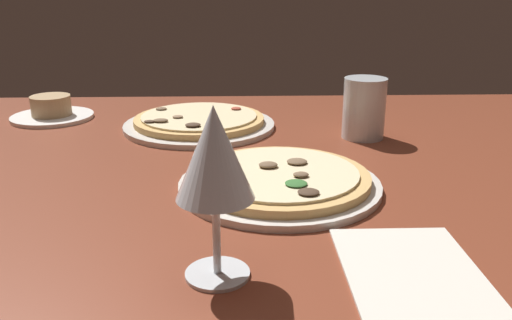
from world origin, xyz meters
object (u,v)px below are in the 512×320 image
pizza_side (197,122)px  wine_glass_far (210,158)px  ramekin_on_saucer (50,111)px  water_glass (361,112)px  pizza_main (277,180)px  paper_menu (408,273)px

pizza_side → wine_glass_far: wine_glass_far is taller
ramekin_on_saucer → water_glass: size_ratio=1.52×
pizza_main → paper_menu: pizza_main is taller
pizza_main → paper_menu: bearing=-63.5°
pizza_main → water_glass: bearing=55.1°
wine_glass_far → paper_menu: bearing=-0.9°
ramekin_on_saucer → water_glass: 64.91cm
paper_menu → pizza_side: bearing=114.3°
pizza_main → paper_menu: (11.73, -23.50, -1.06)cm
wine_glass_far → water_glass: wine_glass_far is taller
pizza_main → wine_glass_far: (-7.98, -23.20, 11.26)cm
ramekin_on_saucer → paper_menu: bearing=-48.4°
wine_glass_far → water_glass: bearing=62.2°
wine_glass_far → paper_menu: (19.71, -0.30, -12.32)cm
wine_glass_far → paper_menu: size_ratio=0.91×
ramekin_on_saucer → wine_glass_far: size_ratio=0.97×
pizza_main → ramekin_on_saucer: 61.17cm
pizza_side → paper_menu: size_ratio=1.54×
pizza_main → water_glass: (17.41, 25.00, 3.61)cm
pizza_side → paper_menu: pizza_side is taller
pizza_side → water_glass: size_ratio=2.68×
ramekin_on_saucer → wine_glass_far: (37.44, -64.17, 10.72)cm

